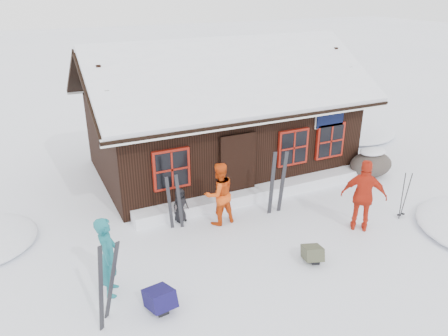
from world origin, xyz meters
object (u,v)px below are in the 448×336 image
Objects in this scene: boulder at (371,164)px; backpack_olive at (312,255)px; skier_crouched at (180,205)px; ski_poles at (404,196)px; skier_teal at (108,256)px; ski_pair_left at (106,285)px; skier_orange_right at (364,196)px; skier_orange_left at (219,194)px; backpack_blue at (160,302)px.

boulder is 2.73× the size of backpack_olive.
ski_poles is at bearing -38.83° from skier_crouched.
backpack_olive is at bearing -145.65° from boulder.
skier_teal is 1.07× the size of ski_pair_left.
backpack_olive is at bearing -34.03° from ski_pair_left.
ski_pair_left reaches higher than boulder.
boulder is 1.09× the size of ski_poles.
ski_poles reaches higher than backpack_olive.
skier_orange_right is at bearing -75.50° from skier_teal.
ski_pair_left is (-6.62, -0.51, -0.19)m from skier_orange_right.
skier_crouched is 3.89m from ski_pair_left.
skier_orange_right is at bearing -28.01° from ski_pair_left.
skier_teal reaches higher than skier_orange_left.
boulder is 2.30× the size of backpack_blue.
skier_crouched is at bearing 16.87° from ski_pair_left.
backpack_olive is (-1.99, -0.64, -0.82)m from skier_orange_right.
boulder reaches higher than backpack_olive.
backpack_olive is (1.20, -2.53, -0.72)m from skier_orange_left.
ski_pair_left is 1.14m from backpack_blue.
ski_poles is at bearing -2.22° from backpack_blue.
skier_teal is 0.79m from ski_pair_left.
skier_teal is 4.59m from backpack_olive.
ski_pair_left is at bearing 161.62° from backpack_blue.
skier_orange_left is at bearing 134.97° from backpack_olive.
skier_orange_left is at bearing 10.75° from skier_orange_right.
skier_teal is 1.39m from backpack_blue.
ski_poles is at bearing 30.12° from backpack_olive.
skier_orange_left is at bearing -173.69° from boulder.
skier_crouched is (-4.09, 2.43, -0.49)m from skier_orange_right.
backpack_blue is at bearing -159.76° from backpack_olive.
backpack_blue is at bearing 40.48° from skier_orange_left.
skier_teal reaches higher than skier_crouched.
ski_poles is at bearing -115.31° from boulder.
boulder is at bearing -179.22° from skier_orange_left.
skier_orange_right is 1.30× the size of boulder.
skier_orange_left is 1.80× the size of skier_crouched.
backpack_olive is (4.44, -0.89, -0.73)m from skier_teal.
skier_teal is 3.22m from skier_crouched.
ski_pair_left is (-3.43, -2.40, -0.08)m from skier_orange_left.
skier_orange_right is at bearing -136.41° from boulder.
skier_orange_right is 2.99× the size of backpack_blue.
skier_orange_left is 1.27× the size of ski_poles.
ski_poles is 3.55m from backpack_olive.
ski_poles is 2.11× the size of backpack_blue.
skier_orange_left reaches higher than skier_crouched.
backpack_blue is at bearing -158.87° from boulder.
skier_crouched reaches higher than backpack_blue.
skier_crouched is 6.76m from boulder.
skier_orange_left is at bearing 2.54° from ski_pair_left.
skier_teal is 1.18× the size of boulder.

